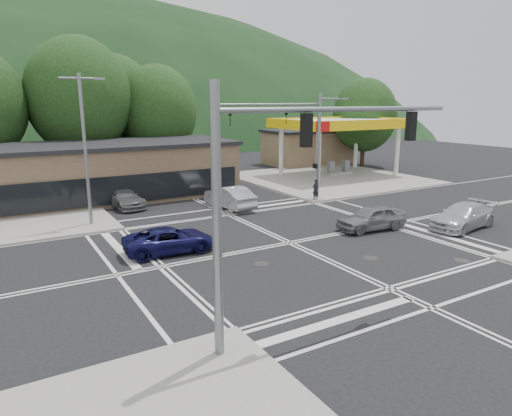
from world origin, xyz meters
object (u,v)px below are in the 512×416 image
car_northbound (123,198)px  car_queue_a (230,197)px  car_queue_b (183,179)px  pedestrian (315,189)px  car_blue_west (170,240)px  car_silver_east (463,216)px  car_grey_center (371,218)px

car_northbound → car_queue_a: bearing=-41.0°
car_queue_b → pedestrian: (6.50, -10.31, 0.12)m
car_queue_b → car_blue_west: bearing=58.2°
car_northbound → pedestrian: 14.15m
car_silver_east → pedestrian: (-3.10, 10.30, 0.21)m
car_blue_west → car_queue_b: size_ratio=0.95×
car_silver_east → pedestrian: bearing=-171.2°
car_grey_center → car_queue_a: (-4.62, 9.30, 0.06)m
car_grey_center → pedestrian: pedestrian is taller
car_blue_west → car_queue_b: car_queue_b is taller
car_blue_west → car_silver_east: car_silver_east is taller
car_blue_west → car_silver_east: size_ratio=0.91×
car_northbound → car_silver_east: bearing=-53.4°
car_queue_a → pedestrian: 6.67m
car_grey_center → car_queue_a: size_ratio=0.89×
car_queue_a → car_queue_b: 8.81m
car_grey_center → pedestrian: 8.03m
car_silver_east → car_blue_west: bearing=-113.3°
car_blue_west → pedestrian: bearing=-62.7°
car_blue_west → pedestrian: 14.75m
car_queue_b → car_northbound: car_queue_b is taller
car_silver_east → car_queue_b: car_queue_b is taller
car_northbound → pedestrian: size_ratio=2.98×
pedestrian → car_queue_b: bearing=-64.0°
car_grey_center → car_northbound: (-11.12, 13.38, -0.04)m
car_queue_a → car_northbound: (-6.50, 4.08, -0.11)m
pedestrian → car_grey_center: bearing=70.2°
car_blue_west → pedestrian: size_ratio=2.90×
car_queue_a → pedestrian: (6.50, -1.50, 0.15)m
car_northbound → car_blue_west: bearing=-101.9°
car_queue_a → car_queue_b: bearing=-94.0°
car_blue_west → pedestrian: (13.60, 5.71, 0.30)m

